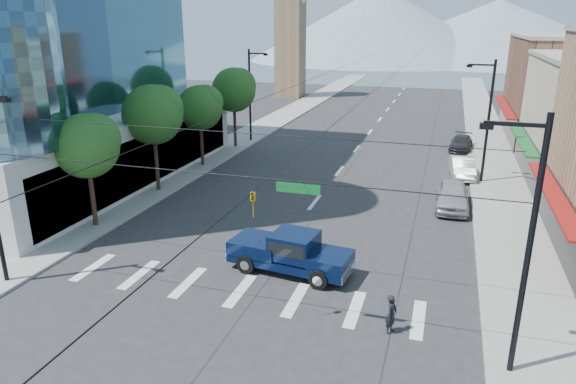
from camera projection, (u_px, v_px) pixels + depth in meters
name	position (u px, v px, depth m)	size (l,w,h in m)	color
ground	(231.00, 309.00, 21.60)	(160.00, 160.00, 0.00)	#28282B
sidewalk_left	(272.00, 122.00, 61.19)	(4.00, 120.00, 0.15)	gray
sidewalk_right	(486.00, 135.00, 54.39)	(4.00, 120.00, 0.15)	gray
clock_tower	(290.00, 27.00, 79.05)	(4.80, 4.80, 20.40)	#8C6B4C
mountain_left	(379.00, 23.00, 158.20)	(80.00, 80.00, 22.00)	gray
mountain_right	(497.00, 30.00, 157.97)	(90.00, 90.00, 18.00)	gray
tree_near	(89.00, 144.00, 28.68)	(3.65, 3.64, 6.71)	black
tree_midnear	(155.00, 113.00, 34.83)	(4.09, 4.09, 7.52)	black
tree_midfar	(202.00, 106.00, 41.36)	(3.65, 3.64, 6.71)	black
tree_far	(235.00, 89.00, 47.50)	(4.09, 4.09, 7.52)	black
signal_rig	(221.00, 214.00, 19.17)	(21.80, 0.20, 9.00)	black
lamp_pole_nw	(251.00, 92.00, 50.22)	(2.00, 0.25, 9.00)	black
lamp_pole_ne	(487.00, 117.00, 36.94)	(2.00, 0.25, 9.00)	black
pickup_truck	(290.00, 251.00, 24.50)	(6.19, 2.91, 2.02)	#071436
pedestrian	(391.00, 314.00, 19.72)	(0.58, 0.38, 1.60)	black
parked_car_near	(452.00, 196.00, 32.93)	(2.03, 5.04, 1.72)	#B3B4B8
parked_car_mid	(462.00, 168.00, 39.63)	(1.61, 4.62, 1.52)	silver
parked_car_far	(461.00, 143.00, 48.09)	(1.88, 4.61, 1.34)	#2B2B2D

